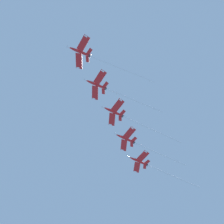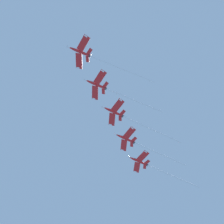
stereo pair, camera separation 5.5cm
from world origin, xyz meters
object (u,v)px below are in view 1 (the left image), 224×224
Objects in this scene: jet_fifth at (155,168)px; jet_lead at (93,57)px; jet_second at (111,91)px; jet_fourth at (140,145)px; jet_third at (130,120)px.

jet_lead is at bearing 29.77° from jet_fifth.
jet_fourth is at bearing -148.97° from jet_second.
jet_fourth is at bearing 25.75° from jet_fifth.
jet_fifth is (-49.85, -27.95, -11.74)m from jet_second.
jet_lead is 20.95m from jet_second.
jet_fifth is (-17.07, -8.23, -4.22)m from jet_fourth.
jet_fourth is 0.96× the size of jet_fifth.
jet_second is 58.34m from jet_fifth.
jet_second is at bearing -148.86° from jet_lead.
jet_lead reaches higher than jet_second.
jet_third reaches higher than jet_fifth.
jet_lead is 1.02× the size of jet_fifth.
jet_third is 1.06× the size of jet_fourth.
jet_second is at bearing 29.28° from jet_fifth.
jet_lead is 1.06× the size of jet_fourth.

